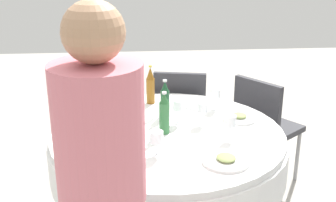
{
  "coord_description": "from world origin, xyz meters",
  "views": [
    {
      "loc": [
        -2.41,
        0.19,
        1.83
      ],
      "look_at": [
        0.0,
        0.0,
        0.94
      ],
      "focal_mm": 47.36,
      "sensor_mm": 36.0,
      "label": 1
    }
  ],
  "objects_px": {
    "wine_glass_front": "(231,122)",
    "plate_inner": "(239,118)",
    "bottle_amber_far": "(150,86)",
    "wine_glass_mid": "(215,95)",
    "person_west": "(103,200)",
    "bottle_green_mid": "(164,114)",
    "chair_near": "(264,122)",
    "bottle_clear_south": "(127,110)",
    "plate_north": "(226,160)",
    "wine_glass_near": "(203,108)",
    "plate_outer": "(136,117)",
    "wine_glass_far": "(157,138)",
    "wine_glass_outer": "(178,106)",
    "chair_front": "(181,111)",
    "dining_table": "(168,154)",
    "bottle_dark_green_rear": "(128,124)",
    "bottle_dark_green_west": "(165,100)"
  },
  "relations": [
    {
      "from": "wine_glass_front",
      "to": "person_west",
      "type": "height_order",
      "value": "person_west"
    },
    {
      "from": "wine_glass_near",
      "to": "person_west",
      "type": "relative_size",
      "value": 0.09
    },
    {
      "from": "plate_outer",
      "to": "plate_inner",
      "type": "relative_size",
      "value": 1.04
    },
    {
      "from": "bottle_dark_green_rear",
      "to": "chair_front",
      "type": "height_order",
      "value": "bottle_dark_green_rear"
    },
    {
      "from": "wine_glass_front",
      "to": "plate_north",
      "type": "xyz_separation_m",
      "value": [
        -0.27,
        0.08,
        -0.1
      ]
    },
    {
      "from": "dining_table",
      "to": "bottle_green_mid",
      "type": "height_order",
      "value": "bottle_green_mid"
    },
    {
      "from": "bottle_green_mid",
      "to": "chair_near",
      "type": "distance_m",
      "value": 1.06
    },
    {
      "from": "wine_glass_outer",
      "to": "chair_front",
      "type": "bearing_deg",
      "value": -7.45
    },
    {
      "from": "wine_glass_outer",
      "to": "plate_north",
      "type": "relative_size",
      "value": 0.6
    },
    {
      "from": "dining_table",
      "to": "chair_front",
      "type": "distance_m",
      "value": 0.9
    },
    {
      "from": "wine_glass_far",
      "to": "chair_front",
      "type": "height_order",
      "value": "wine_glass_far"
    },
    {
      "from": "bottle_amber_far",
      "to": "chair_near",
      "type": "bearing_deg",
      "value": -83.24
    },
    {
      "from": "dining_table",
      "to": "chair_near",
      "type": "bearing_deg",
      "value": -52.09
    },
    {
      "from": "bottle_dark_green_west",
      "to": "bottle_dark_green_rear",
      "type": "distance_m",
      "value": 0.47
    },
    {
      "from": "wine_glass_mid",
      "to": "wine_glass_near",
      "type": "xyz_separation_m",
      "value": [
        -0.25,
        0.12,
        0.0
      ]
    },
    {
      "from": "wine_glass_far",
      "to": "wine_glass_front",
      "type": "distance_m",
      "value": 0.46
    },
    {
      "from": "wine_glass_far",
      "to": "wine_glass_near",
      "type": "bearing_deg",
      "value": -37.66
    },
    {
      "from": "wine_glass_mid",
      "to": "wine_glass_outer",
      "type": "height_order",
      "value": "wine_glass_outer"
    },
    {
      "from": "bottle_amber_far",
      "to": "wine_glass_outer",
      "type": "height_order",
      "value": "bottle_amber_far"
    },
    {
      "from": "wine_glass_far",
      "to": "plate_inner",
      "type": "distance_m",
      "value": 0.72
    },
    {
      "from": "wine_glass_far",
      "to": "person_west",
      "type": "xyz_separation_m",
      "value": [
        -0.61,
        0.24,
        0.02
      ]
    },
    {
      "from": "wine_glass_front",
      "to": "bottle_green_mid",
      "type": "bearing_deg",
      "value": 71.94
    },
    {
      "from": "person_west",
      "to": "chair_front",
      "type": "height_order",
      "value": "person_west"
    },
    {
      "from": "bottle_amber_far",
      "to": "plate_north",
      "type": "distance_m",
      "value": 0.98
    },
    {
      "from": "plate_north",
      "to": "chair_near",
      "type": "relative_size",
      "value": 0.29
    },
    {
      "from": "bottle_green_mid",
      "to": "plate_inner",
      "type": "distance_m",
      "value": 0.53
    },
    {
      "from": "plate_outer",
      "to": "chair_near",
      "type": "height_order",
      "value": "chair_near"
    },
    {
      "from": "plate_inner",
      "to": "plate_north",
      "type": "relative_size",
      "value": 0.89
    },
    {
      "from": "wine_glass_far",
      "to": "wine_glass_outer",
      "type": "distance_m",
      "value": 0.45
    },
    {
      "from": "bottle_clear_south",
      "to": "plate_north",
      "type": "xyz_separation_m",
      "value": [
        -0.41,
        -0.51,
        -0.13
      ]
    },
    {
      "from": "dining_table",
      "to": "bottle_green_mid",
      "type": "relative_size",
      "value": 5.5
    },
    {
      "from": "wine_glass_front",
      "to": "wine_glass_outer",
      "type": "distance_m",
      "value": 0.38
    },
    {
      "from": "bottle_dark_green_west",
      "to": "bottle_amber_far",
      "type": "height_order",
      "value": "bottle_amber_far"
    },
    {
      "from": "bottle_dark_green_west",
      "to": "plate_north",
      "type": "xyz_separation_m",
      "value": [
        -0.65,
        -0.27,
        -0.1
      ]
    },
    {
      "from": "wine_glass_front",
      "to": "plate_inner",
      "type": "distance_m",
      "value": 0.33
    },
    {
      "from": "bottle_clear_south",
      "to": "wine_glass_far",
      "type": "height_order",
      "value": "bottle_clear_south"
    },
    {
      "from": "wine_glass_near",
      "to": "wine_glass_outer",
      "type": "height_order",
      "value": "wine_glass_outer"
    },
    {
      "from": "bottle_clear_south",
      "to": "chair_front",
      "type": "height_order",
      "value": "bottle_clear_south"
    },
    {
      "from": "plate_north",
      "to": "bottle_dark_green_rear",
      "type": "bearing_deg",
      "value": 63.69
    },
    {
      "from": "wine_glass_near",
      "to": "bottle_clear_south",
      "type": "bearing_deg",
      "value": 101.35
    },
    {
      "from": "bottle_amber_far",
      "to": "wine_glass_mid",
      "type": "distance_m",
      "value": 0.45
    },
    {
      "from": "bottle_clear_south",
      "to": "person_west",
      "type": "distance_m",
      "value": 0.92
    },
    {
      "from": "wine_glass_far",
      "to": "wine_glass_mid",
      "type": "xyz_separation_m",
      "value": [
        0.64,
        -0.43,
        -0.0
      ]
    },
    {
      "from": "dining_table",
      "to": "bottle_amber_far",
      "type": "bearing_deg",
      "value": 9.35
    },
    {
      "from": "wine_glass_mid",
      "to": "chair_front",
      "type": "distance_m",
      "value": 0.64
    },
    {
      "from": "person_west",
      "to": "wine_glass_near",
      "type": "bearing_deg",
      "value": -98.72
    },
    {
      "from": "bottle_amber_far",
      "to": "chair_near",
      "type": "xyz_separation_m",
      "value": [
        0.1,
        -0.85,
        -0.35
      ]
    },
    {
      "from": "wine_glass_outer",
      "to": "chair_near",
      "type": "relative_size",
      "value": 0.17
    },
    {
      "from": "bottle_dark_green_rear",
      "to": "bottle_amber_far",
      "type": "height_order",
      "value": "bottle_dark_green_rear"
    },
    {
      "from": "person_west",
      "to": "plate_outer",
      "type": "bearing_deg",
      "value": -77.18
    }
  ]
}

